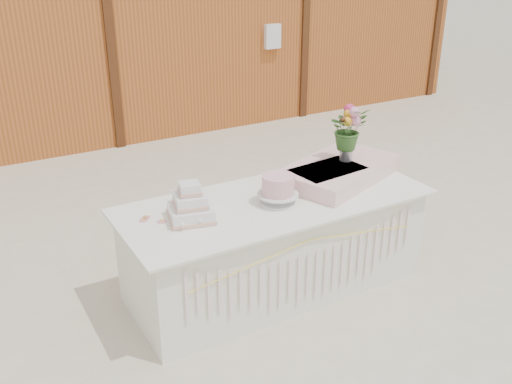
% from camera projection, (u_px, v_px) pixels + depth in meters
% --- Properties ---
extents(ground, '(80.00, 80.00, 0.00)m').
position_uv_depth(ground, '(274.00, 286.00, 4.63)').
color(ground, beige).
rests_on(ground, ground).
extents(barn, '(12.60, 4.60, 3.30)m').
position_uv_depth(barn, '(69.00, 6.00, 8.71)').
color(barn, '#A85323').
rests_on(barn, ground).
extents(cake_table, '(2.40, 1.00, 0.77)m').
position_uv_depth(cake_table, '(275.00, 244.00, 4.47)').
color(cake_table, white).
rests_on(cake_table, ground).
extents(wedding_cake, '(0.37, 0.37, 0.28)m').
position_uv_depth(wedding_cake, '(191.00, 207.00, 3.98)').
color(wedding_cake, silver).
rests_on(wedding_cake, cake_table).
extents(pink_cake_stand, '(0.31, 0.31, 0.22)m').
position_uv_depth(pink_cake_stand, '(278.00, 188.00, 4.21)').
color(pink_cake_stand, silver).
rests_on(pink_cake_stand, cake_table).
extents(satin_runner, '(1.18, 0.92, 0.13)m').
position_uv_depth(satin_runner, '(339.00, 171.00, 4.69)').
color(satin_runner, beige).
rests_on(satin_runner, cake_table).
extents(flower_vase, '(0.11, 0.11, 0.15)m').
position_uv_depth(flower_vase, '(346.00, 152.00, 4.71)').
color(flower_vase, '#A7A6AB').
rests_on(flower_vase, satin_runner).
extents(bouquet, '(0.31, 0.27, 0.35)m').
position_uv_depth(bouquet, '(348.00, 123.00, 4.61)').
color(bouquet, '#356227').
rests_on(bouquet, flower_vase).
extents(loose_flowers, '(0.21, 0.32, 0.02)m').
position_uv_depth(loose_flowers, '(154.00, 223.00, 3.95)').
color(loose_flowers, '#D07F90').
rests_on(loose_flowers, cake_table).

